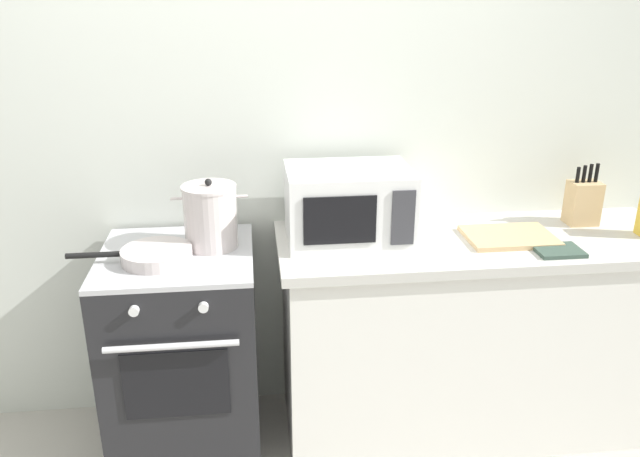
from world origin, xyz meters
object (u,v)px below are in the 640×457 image
object	(u,v)px
microwave	(348,204)
cutting_board	(509,237)
frying_pan	(155,255)
oven_mitt	(558,251)
knife_block	(583,202)
stove	(185,354)
stock_pot	(210,216)

from	to	relation	value
microwave	cutting_board	bearing A→B (deg)	-6.69
frying_pan	oven_mitt	world-z (taller)	frying_pan
knife_block	oven_mitt	world-z (taller)	knife_block
stove	knife_block	bearing A→B (deg)	4.63
stock_pot	microwave	bearing A→B (deg)	1.87
stock_pot	stove	bearing A→B (deg)	-156.49
cutting_board	oven_mitt	xyz separation A→B (m)	(0.14, -0.16, -0.00)
stock_pot	oven_mitt	distance (m)	1.38
microwave	oven_mitt	world-z (taller)	microwave
stove	oven_mitt	xyz separation A→B (m)	(1.50, -0.16, 0.47)
frying_pan	oven_mitt	bearing A→B (deg)	-3.51
microwave	knife_block	distance (m)	1.05
stock_pot	cutting_board	distance (m)	1.23
oven_mitt	stock_pot	bearing A→B (deg)	170.80
stock_pot	knife_block	xyz separation A→B (m)	(1.60, 0.08, -0.03)
cutting_board	oven_mitt	world-z (taller)	cutting_board
knife_block	microwave	bearing A→B (deg)	-176.61
microwave	cutting_board	world-z (taller)	microwave
stove	stock_pot	size ratio (longest dim) A/B	3.07
microwave	oven_mitt	bearing A→B (deg)	-16.54
microwave	frying_pan	bearing A→B (deg)	-169.48
cutting_board	oven_mitt	size ratio (longest dim) A/B	2.00
cutting_board	knife_block	bearing A→B (deg)	20.16
frying_pan	stock_pot	bearing A→B (deg)	30.62
stove	cutting_board	world-z (taller)	cutting_board
oven_mitt	frying_pan	bearing A→B (deg)	176.49
stock_pot	knife_block	size ratio (longest dim) A/B	1.11
stock_pot	microwave	xyz separation A→B (m)	(0.56, 0.02, 0.02)
microwave	stove	bearing A→B (deg)	-173.51
cutting_board	knife_block	world-z (taller)	knife_block
stove	knife_block	world-z (taller)	knife_block
knife_block	frying_pan	bearing A→B (deg)	-173.58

